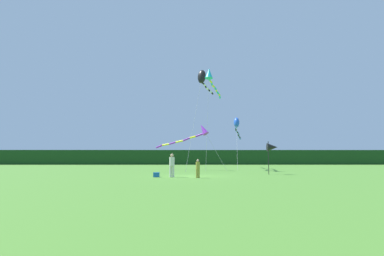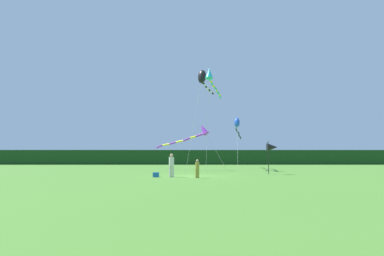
# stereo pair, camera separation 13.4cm
# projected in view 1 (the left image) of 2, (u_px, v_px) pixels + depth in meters

# --- Properties ---
(ground_plane) EXTENTS (120.00, 120.00, 0.00)m
(ground_plane) POSITION_uv_depth(u_px,v_px,m) (193.00, 176.00, 25.55)
(ground_plane) COLOR #4C842D
(distant_treeline) EXTENTS (108.00, 3.14, 3.05)m
(distant_treeline) POSITION_uv_depth(u_px,v_px,m) (190.00, 157.00, 70.50)
(distant_treeline) COLOR #193D19
(distant_treeline) RESTS_ON ground
(person_adult) EXTENTS (0.37, 0.37, 1.70)m
(person_adult) POSITION_uv_depth(u_px,v_px,m) (172.00, 164.00, 24.08)
(person_adult) COLOR silver
(person_adult) RESTS_ON ground
(person_child) EXTENTS (0.28, 0.28, 1.29)m
(person_child) POSITION_uv_depth(u_px,v_px,m) (198.00, 168.00, 23.21)
(person_child) COLOR olive
(person_child) RESTS_ON ground
(cooler_box) EXTENTS (0.43, 0.44, 0.34)m
(cooler_box) POSITION_uv_depth(u_px,v_px,m) (156.00, 175.00, 24.20)
(cooler_box) COLOR #1959B2
(cooler_box) RESTS_ON ground
(banner_flag_pole) EXTENTS (0.90, 0.70, 2.81)m
(banner_flag_pole) POSITION_uv_depth(u_px,v_px,m) (272.00, 147.00, 28.37)
(banner_flag_pole) COLOR black
(banner_flag_pole) RESTS_ON ground
(kite_black) EXTENTS (3.53, 7.88, 12.01)m
(kite_black) POSITION_uv_depth(u_px,v_px,m) (202.00, 78.00, 39.87)
(kite_black) COLOR #B2B2B2
(kite_black) RESTS_ON ground
(kite_cyan) EXTENTS (2.45, 7.62, 11.51)m
(kite_cyan) POSITION_uv_depth(u_px,v_px,m) (210.00, 77.00, 37.96)
(kite_cyan) COLOR #B2B2B2
(kite_cyan) RESTS_ON ground
(kite_purple) EXTENTS (8.21, 5.15, 5.39)m
(kite_purple) POSITION_uv_depth(u_px,v_px,m) (196.00, 133.00, 38.32)
(kite_purple) COLOR #B2B2B2
(kite_purple) RESTS_ON ground
(kite_blue) EXTENTS (2.10, 10.67, 6.86)m
(kite_blue) POSITION_uv_depth(u_px,v_px,m) (237.00, 125.00, 44.28)
(kite_blue) COLOR #B2B2B2
(kite_blue) RESTS_ON ground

